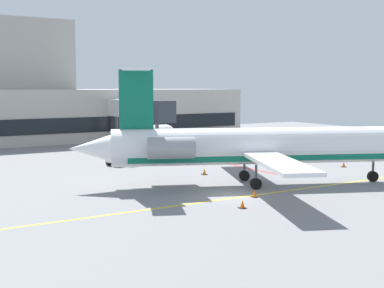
{
  "coord_description": "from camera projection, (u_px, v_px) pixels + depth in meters",
  "views": [
    {
      "loc": [
        -22.6,
        -31.28,
        8.05
      ],
      "look_at": [
        1.44,
        8.19,
        3.0
      ],
      "focal_mm": 49.25,
      "sensor_mm": 36.0,
      "label": 1
    }
  ],
  "objects": [
    {
      "name": "ground",
      "position": [
        233.0,
        196.0,
        39.12
      ],
      "size": [
        120.0,
        120.0,
        0.11
      ],
      "color": "slate"
    },
    {
      "name": "terminal_building",
      "position": [
        35.0,
        99.0,
        78.95
      ],
      "size": [
        59.79,
        16.94,
        17.97
      ],
      "color": "#B7B2A8",
      "rests_on": "ground"
    },
    {
      "name": "jet_bridge_west",
      "position": [
        139.0,
        110.0,
        68.59
      ],
      "size": [
        2.4,
        16.71,
        6.38
      ],
      "color": "silver",
      "rests_on": "ground"
    },
    {
      "name": "regional_jet",
      "position": [
        259.0,
        146.0,
        43.04
      ],
      "size": [
        29.49,
        22.84,
        9.47
      ],
      "color": "white",
      "rests_on": "ground"
    },
    {
      "name": "pushback_tractor",
      "position": [
        124.0,
        155.0,
        54.44
      ],
      "size": [
        3.27,
        2.78,
        2.18
      ],
      "color": "silver",
      "rests_on": "ground"
    },
    {
      "name": "fuel_tank",
      "position": [
        146.0,
        135.0,
        71.09
      ],
      "size": [
        8.27,
        3.15,
        2.87
      ],
      "color": "white",
      "rests_on": "ground"
    },
    {
      "name": "safety_cone_alpha",
      "position": [
        344.0,
        165.0,
        52.84
      ],
      "size": [
        0.47,
        0.47,
        0.55
      ],
      "color": "orange",
      "rests_on": "ground"
    },
    {
      "name": "safety_cone_bravo",
      "position": [
        255.0,
        194.0,
        38.48
      ],
      "size": [
        0.47,
        0.47,
        0.55
      ],
      "color": "orange",
      "rests_on": "ground"
    },
    {
      "name": "safety_cone_charlie",
      "position": [
        204.0,
        172.0,
        48.29
      ],
      "size": [
        0.47,
        0.47,
        0.55
      ],
      "color": "orange",
      "rests_on": "ground"
    },
    {
      "name": "safety_cone_delta",
      "position": [
        242.0,
        205.0,
        34.96
      ],
      "size": [
        0.47,
        0.47,
        0.55
      ],
      "color": "orange",
      "rests_on": "ground"
    }
  ]
}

